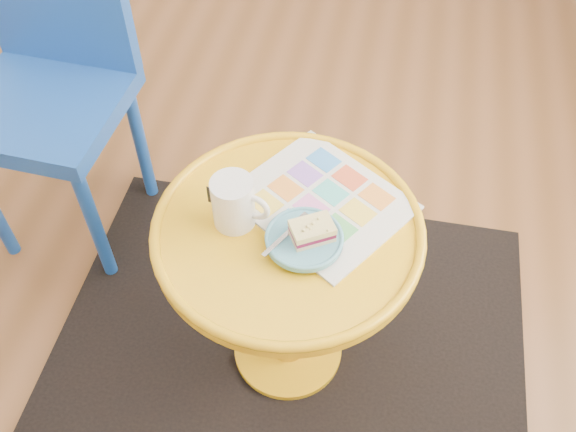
% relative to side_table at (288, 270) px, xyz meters
% --- Properties ---
extents(floor, '(4.00, 4.00, 0.00)m').
position_rel_side_table_xyz_m(floor, '(-0.78, 0.04, -0.40)').
color(floor, brown).
rests_on(floor, ground).
extents(rug, '(1.31, 1.11, 0.01)m').
position_rel_side_table_xyz_m(rug, '(0.00, -0.00, -0.40)').
color(rug, black).
rests_on(rug, ground).
extents(side_table, '(0.59, 0.59, 0.56)m').
position_rel_side_table_xyz_m(side_table, '(0.00, 0.00, 0.00)').
color(side_table, gold).
rests_on(side_table, ground).
extents(chair, '(0.44, 0.44, 0.94)m').
position_rel_side_table_xyz_m(chair, '(-0.74, 0.41, 0.14)').
color(chair, '#18479F').
rests_on(chair, ground).
extents(newspaper, '(0.45, 0.44, 0.01)m').
position_rel_side_table_xyz_m(newspaper, '(0.06, 0.09, 0.16)').
color(newspaper, silver).
rests_on(newspaper, side_table).
extents(mug, '(0.13, 0.09, 0.12)m').
position_rel_side_table_xyz_m(mug, '(-0.11, -0.00, 0.22)').
color(mug, white).
rests_on(mug, side_table).
extents(plate, '(0.16, 0.16, 0.02)m').
position_rel_side_table_xyz_m(plate, '(0.04, -0.04, 0.17)').
color(plate, '#5298AE').
rests_on(plate, newspaper).
extents(cake_slice, '(0.10, 0.09, 0.04)m').
position_rel_side_table_xyz_m(cake_slice, '(0.06, -0.03, 0.20)').
color(cake_slice, '#D3BC8C').
rests_on(cake_slice, plate).
extents(fork, '(0.08, 0.13, 0.00)m').
position_rel_side_table_xyz_m(fork, '(0.01, -0.03, 0.18)').
color(fork, silver).
rests_on(fork, plate).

